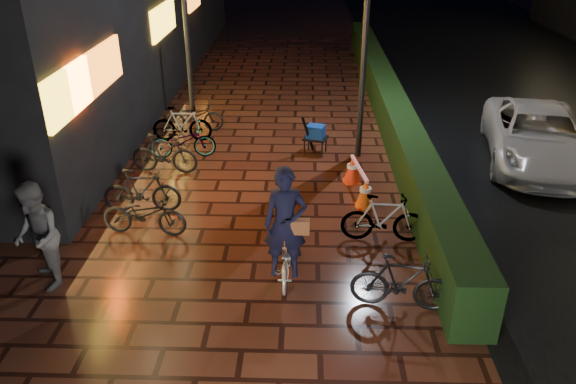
{
  "coord_description": "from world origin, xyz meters",
  "views": [
    {
      "loc": [
        0.85,
        -8.27,
        5.59
      ],
      "look_at": [
        0.57,
        0.59,
        1.1
      ],
      "focal_mm": 35.0,
      "sensor_mm": 36.0,
      "label": 1
    }
  ],
  "objects_px": {
    "van": "(537,136)",
    "cyclist": "(286,239)",
    "traffic_barrier": "(359,180)",
    "cart_assembly": "(315,133)",
    "bystander_person": "(37,237)"
  },
  "relations": [
    {
      "from": "cyclist",
      "to": "cart_assembly",
      "type": "xyz_separation_m",
      "value": [
        0.54,
        5.42,
        -0.21
      ]
    },
    {
      "from": "bystander_person",
      "to": "van",
      "type": "bearing_deg",
      "value": 87.12
    },
    {
      "from": "van",
      "to": "traffic_barrier",
      "type": "height_order",
      "value": "van"
    },
    {
      "from": "bystander_person",
      "to": "traffic_barrier",
      "type": "xyz_separation_m",
      "value": [
        5.42,
        3.51,
        -0.61
      ]
    },
    {
      "from": "cart_assembly",
      "to": "cyclist",
      "type": "bearing_deg",
      "value": -95.7
    },
    {
      "from": "cyclist",
      "to": "bystander_person",
      "type": "bearing_deg",
      "value": -175.56
    },
    {
      "from": "van",
      "to": "cyclist",
      "type": "relative_size",
      "value": 2.35
    },
    {
      "from": "van",
      "to": "cyclist",
      "type": "distance_m",
      "value": 7.8
    },
    {
      "from": "van",
      "to": "traffic_barrier",
      "type": "xyz_separation_m",
      "value": [
        -4.45,
        -1.88,
        -0.36
      ]
    },
    {
      "from": "cart_assembly",
      "to": "van",
      "type": "bearing_deg",
      "value": -3.56
    },
    {
      "from": "van",
      "to": "cart_assembly",
      "type": "relative_size",
      "value": 4.45
    },
    {
      "from": "bystander_person",
      "to": "cart_assembly",
      "type": "bearing_deg",
      "value": 110.37
    },
    {
      "from": "cyclist",
      "to": "traffic_barrier",
      "type": "distance_m",
      "value": 3.55
    },
    {
      "from": "van",
      "to": "traffic_barrier",
      "type": "bearing_deg",
      "value": -145.63
    },
    {
      "from": "traffic_barrier",
      "to": "cyclist",
      "type": "bearing_deg",
      "value": -114.64
    }
  ]
}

